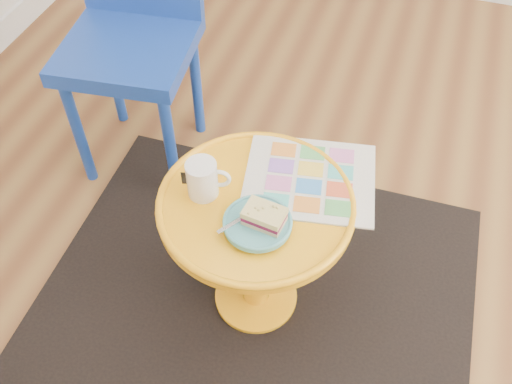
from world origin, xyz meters
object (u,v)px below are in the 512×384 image
(side_table, at_px, (256,234))
(chair, at_px, (132,21))
(mug, at_px, (203,178))
(newspaper, at_px, (310,179))
(plate, at_px, (258,223))

(side_table, distance_m, chair, 0.83)
(side_table, bearing_deg, mug, -175.53)
(newspaper, height_order, plate, plate)
(chair, height_order, plate, chair)
(newspaper, bearing_deg, chair, 138.68)
(chair, height_order, mug, chair)
(chair, xyz_separation_m, newspaper, (0.70, -0.43, -0.05))
(plate, bearing_deg, mug, 158.79)
(mug, relative_size, plate, 0.67)
(newspaper, bearing_deg, mug, -162.33)
(chair, distance_m, mug, 0.72)
(chair, distance_m, plate, 0.88)
(side_table, distance_m, newspaper, 0.21)
(chair, bearing_deg, mug, -56.83)
(chair, relative_size, newspaper, 2.77)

